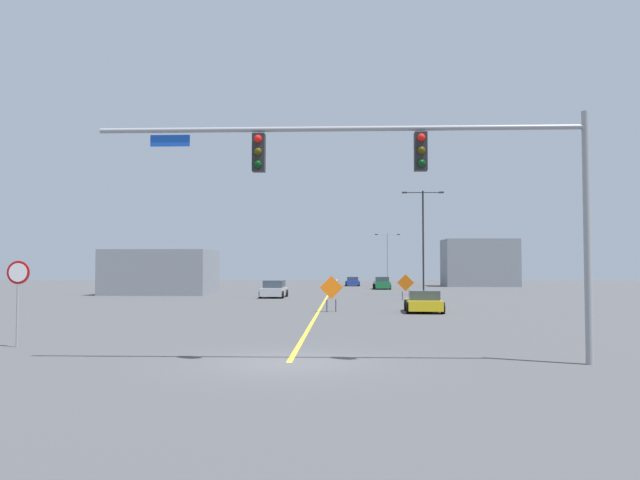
{
  "coord_description": "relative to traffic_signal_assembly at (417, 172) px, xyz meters",
  "views": [
    {
      "loc": [
        1.5,
        -16.95,
        2.58
      ],
      "look_at": [
        -0.2,
        27.01,
        4.51
      ],
      "focal_mm": 35.04,
      "sensor_mm": 36.0,
      "label": 1
    }
  ],
  "objects": [
    {
      "name": "stop_sign",
      "position": [
        -12.6,
        3.0,
        -3.21
      ],
      "size": [
        0.76,
        0.07,
        2.79
      ],
      "color": "gray",
      "rests_on": "ground"
    },
    {
      "name": "car_silver_near",
      "position": [
        -7.98,
        36.43,
        -4.48
      ],
      "size": [
        2.13,
        4.4,
        1.47
      ],
      "color": "#B7BABF",
      "rests_on": "ground"
    },
    {
      "name": "construction_sign_median_near",
      "position": [
        2.87,
        32.58,
        -3.89
      ],
      "size": [
        1.32,
        0.34,
        2.05
      ],
      "color": "orange",
      "rests_on": "ground"
    },
    {
      "name": "construction_sign_median_far",
      "position": [
        -2.72,
        19.31,
        -3.86
      ],
      "size": [
        1.34,
        0.32,
        2.1
      ],
      "color": "orange",
      "rests_on": "ground"
    },
    {
      "name": "traffic_signal_assembly",
      "position": [
        0.0,
        0.0,
        0.0
      ],
      "size": [
        13.4,
        0.44,
        6.8
      ],
      "color": "gray",
      "rests_on": "ground"
    },
    {
      "name": "street_lamp_mid_left",
      "position": [
        4.88,
        81.77,
        -0.44
      ],
      "size": [
        3.93,
        0.24,
        7.92
      ],
      "color": "gray",
      "rests_on": "ground"
    },
    {
      "name": "street_lamp_near_right",
      "position": [
        5.33,
        40.92,
        0.46
      ],
      "size": [
        3.86,
        0.24,
        9.67
      ],
      "color": "black",
      "rests_on": "ground"
    },
    {
      "name": "car_blue_distant",
      "position": [
        -0.82,
        70.39,
        -4.59
      ],
      "size": [
        1.99,
        4.26,
        1.26
      ],
      "color": "#1E389E",
      "rests_on": "ground"
    },
    {
      "name": "road_centre_stripe",
      "position": [
        -3.48,
        59.77,
        -5.17
      ],
      "size": [
        0.16,
        119.52,
        0.01
      ],
      "color": "yellow",
      "rests_on": "ground"
    },
    {
      "name": "roadside_building_east",
      "position": [
        16.54,
        69.28,
        -1.98
      ],
      "size": [
        9.72,
        6.22,
        6.41
      ],
      "color": "gray",
      "rests_on": "ground"
    },
    {
      "name": "roadside_building_west",
      "position": [
        -19.65,
        42.68,
        -3.06
      ],
      "size": [
        9.85,
        7.6,
        4.23
      ],
      "color": "gray",
      "rests_on": "ground"
    },
    {
      "name": "ground",
      "position": [
        -3.48,
        0.01,
        -5.18
      ],
      "size": [
        215.14,
        215.14,
        0.0
      ],
      "primitive_type": "plane",
      "color": "#444447"
    },
    {
      "name": "car_yellow_approaching",
      "position": [
        2.61,
        19.37,
        -4.6
      ],
      "size": [
        2.32,
        4.03,
        1.25
      ],
      "color": "gold",
      "rests_on": "ground"
    },
    {
      "name": "car_green_passing",
      "position": [
        2.48,
        57.31,
        -4.51
      ],
      "size": [
        1.97,
        4.46,
        1.47
      ],
      "color": "#196B38",
      "rests_on": "ground"
    }
  ]
}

